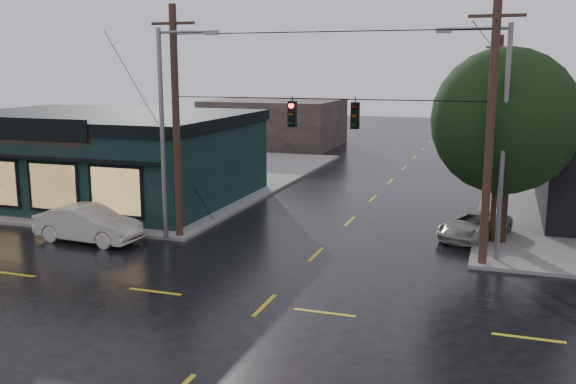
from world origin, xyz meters
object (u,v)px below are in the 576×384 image
(corner_tree, at_px, (505,121))
(sedan_cream, at_px, (88,224))
(utility_pole_nw, at_px, (180,238))
(utility_pole_ne, at_px, (482,266))
(suv_silver, at_px, (474,226))

(corner_tree, height_order, sedan_cream, corner_tree)
(corner_tree, bearing_deg, utility_pole_nw, -165.38)
(corner_tree, distance_m, utility_pole_nw, 14.93)
(utility_pole_ne, relative_size, sedan_cream, 2.10)
(corner_tree, relative_size, suv_silver, 1.93)
(utility_pole_nw, xyz_separation_m, utility_pole_ne, (13.00, 0.00, 0.00))
(corner_tree, relative_size, sedan_cream, 1.70)
(suv_silver, bearing_deg, sedan_cream, -136.14)
(utility_pole_nw, bearing_deg, corner_tree, 14.62)
(utility_pole_ne, height_order, suv_silver, utility_pole_ne)
(suv_silver, bearing_deg, corner_tree, -7.89)
(utility_pole_ne, relative_size, suv_silver, 2.37)
(utility_pole_ne, xyz_separation_m, suv_silver, (-0.50, 4.13, 0.59))
(utility_pole_ne, distance_m, suv_silver, 4.21)
(utility_pole_nw, height_order, suv_silver, utility_pole_nw)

